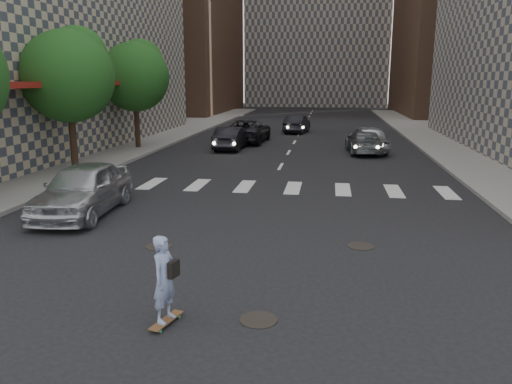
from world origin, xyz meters
TOP-DOWN VIEW (x-y plane):
  - ground at (0.00, 0.00)m, footprint 160.00×160.00m
  - sidewalk_left at (-14.50, 20.00)m, footprint 13.00×80.00m
  - tree_b at (-9.45, 11.14)m, footprint 4.20×4.20m
  - tree_c at (-9.45, 19.14)m, footprint 4.20×4.20m
  - manhole_a at (1.20, -2.50)m, footprint 0.70×0.70m
  - manhole_b at (-2.00, 1.20)m, footprint 0.70×0.70m
  - manhole_c at (3.30, 2.00)m, footprint 0.70×0.70m
  - skateboarder at (-0.43, -2.90)m, footprint 0.53×0.87m
  - silver_sedan at (-5.50, 4.00)m, footprint 2.30×5.07m
  - traffic_car_a at (-3.69, 19.82)m, footprint 1.60×4.35m
  - traffic_car_b at (4.46, 19.36)m, footprint 2.18×4.79m
  - traffic_car_c at (-3.26, 23.55)m, footprint 2.86×5.75m
  - traffic_car_d at (4.72, 20.00)m, footprint 2.55×4.97m
  - traffic_car_e at (-0.24, 30.33)m, footprint 2.05×4.46m

SIDE VIEW (x-z plane):
  - ground at x=0.00m, z-range 0.00..0.00m
  - manhole_a at x=1.20m, z-range 0.00..0.02m
  - manhole_b at x=-2.00m, z-range 0.00..0.02m
  - manhole_c at x=3.30m, z-range 0.00..0.02m
  - sidewalk_left at x=-14.50m, z-range 0.00..0.15m
  - traffic_car_b at x=4.46m, z-range 0.00..1.36m
  - traffic_car_e at x=-0.24m, z-range 0.00..1.42m
  - traffic_car_a at x=-3.69m, z-range 0.00..1.42m
  - traffic_car_c at x=-3.26m, z-range 0.00..1.57m
  - traffic_car_d at x=4.72m, z-range 0.00..1.62m
  - silver_sedan at x=-5.50m, z-range 0.00..1.69m
  - skateboarder at x=-0.43m, z-range 0.04..1.72m
  - tree_b at x=-9.45m, z-range 1.35..7.95m
  - tree_c at x=-9.45m, z-range 1.35..7.95m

